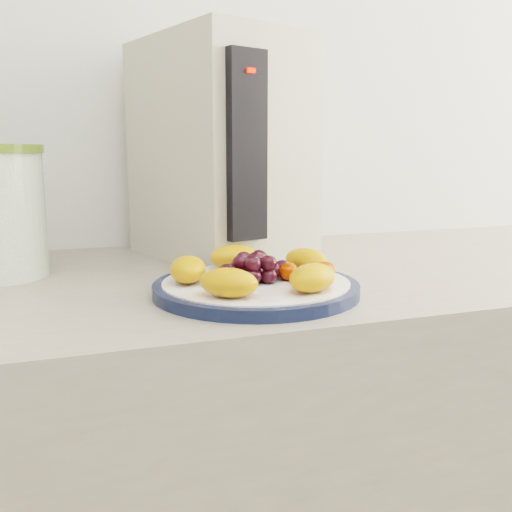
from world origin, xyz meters
name	(u,v)px	position (x,y,z in m)	size (l,w,h in m)	color
wall_back	(130,32)	(0.00, 1.51, 1.30)	(3.50, 0.02, 2.60)	silver
plate_rim	(256,288)	(0.09, 1.06, 0.91)	(0.27, 0.27, 0.01)	#101B38
plate_face	(256,287)	(0.09, 1.06, 0.91)	(0.24, 0.24, 0.02)	white
appliance_body	(219,150)	(0.12, 1.34, 1.08)	(0.21, 0.29, 0.37)	#B7B29C
appliance_panel	(246,147)	(0.12, 1.18, 1.09)	(0.06, 0.02, 0.27)	black
appliance_led	(251,71)	(0.12, 1.17, 1.19)	(0.01, 0.01, 0.01)	#FF0C05
fruit_plate	(258,269)	(0.09, 1.06, 0.93)	(0.23, 0.22, 0.04)	orange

